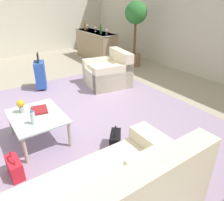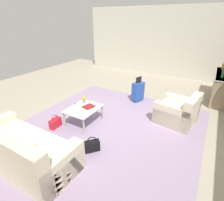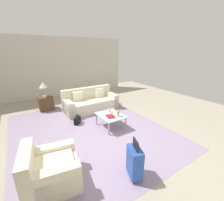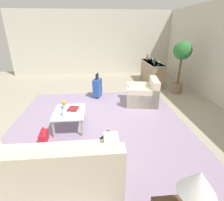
% 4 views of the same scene
% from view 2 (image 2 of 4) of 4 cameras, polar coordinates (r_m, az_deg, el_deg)
% --- Properties ---
extents(ground_plane, '(12.00, 12.00, 0.00)m').
position_cam_2_polar(ground_plane, '(4.86, -1.32, -6.52)').
color(ground_plane, '#A89E89').
extents(wall_left, '(0.12, 8.00, 3.10)m').
position_cam_2_polar(wall_left, '(8.90, 16.73, 17.72)').
color(wall_left, beige).
rests_on(wall_left, ground).
extents(area_rug, '(5.20, 4.40, 0.01)m').
position_cam_2_polar(area_rug, '(4.34, -3.24, -10.75)').
color(area_rug, '#9984A3').
rests_on(area_rug, ground).
extents(couch, '(0.96, 2.20, 0.91)m').
position_cam_2_polar(couch, '(3.80, -28.17, -14.50)').
color(couch, beige).
rests_on(couch, ground).
extents(armchair, '(1.05, 1.08, 0.82)m').
position_cam_2_polar(armchair, '(4.97, 20.99, -3.67)').
color(armchair, beige).
rests_on(armchair, ground).
extents(coffee_table, '(0.92, 0.73, 0.43)m').
position_cam_2_polar(coffee_table, '(4.64, -9.24, -3.08)').
color(coffee_table, silver).
rests_on(coffee_table, ground).
extents(water_bottle, '(0.06, 0.06, 0.20)m').
position_cam_2_polar(water_bottle, '(4.50, -11.95, -2.11)').
color(water_bottle, silver).
rests_on(water_bottle, coffee_table).
extents(coffee_table_book, '(0.32, 0.29, 0.03)m').
position_cam_2_polar(coffee_table_book, '(4.65, -7.60, -1.96)').
color(coffee_table_book, maroon).
rests_on(coffee_table_book, coffee_table).
extents(flower_vase, '(0.11, 0.11, 0.21)m').
position_cam_2_polar(flower_vase, '(4.80, -9.14, 0.30)').
color(flower_vase, '#B2B7BC').
rests_on(flower_vase, coffee_table).
extents(bar_console, '(1.82, 0.57, 0.92)m').
position_cam_2_polar(bar_console, '(6.94, 32.27, 3.80)').
color(bar_console, '#937F60').
rests_on(bar_console, ground).
extents(wine_bottle_amber, '(0.07, 0.07, 0.30)m').
position_cam_2_polar(wine_bottle_amber, '(7.30, 32.50, 9.32)').
color(wine_bottle_amber, brown).
rests_on(wine_bottle_amber, bar_console).
extents(wine_bottle_green, '(0.07, 0.07, 0.30)m').
position_cam_2_polar(wine_bottle_green, '(6.29, 32.45, 7.33)').
color(wine_bottle_green, '#194C23').
rests_on(wine_bottle_green, bar_console).
extents(suitcase_blue, '(0.45, 0.35, 0.85)m').
position_cam_2_polar(suitcase_blue, '(5.90, 8.47, 3.08)').
color(suitcase_blue, '#2851AD').
rests_on(suitcase_blue, ground).
extents(handbag_black, '(0.33, 0.32, 0.36)m').
position_cam_2_polar(handbag_black, '(3.81, -6.55, -14.47)').
color(handbag_black, black).
rests_on(handbag_black, ground).
extents(handbag_red, '(0.33, 0.15, 0.36)m').
position_cam_2_polar(handbag_red, '(4.73, -18.02, -6.97)').
color(handbag_red, red).
rests_on(handbag_red, ground).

